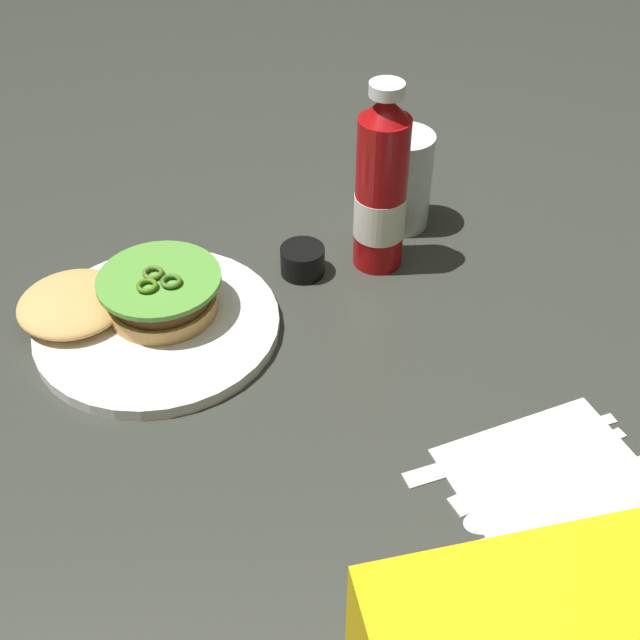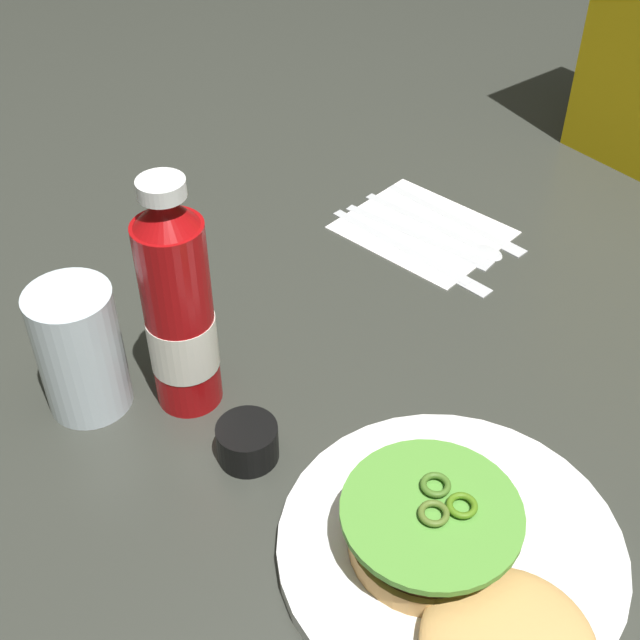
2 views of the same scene
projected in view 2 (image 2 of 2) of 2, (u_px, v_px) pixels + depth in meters
ground_plane at (415, 424)px, 0.75m from camera, size 3.00×3.00×0.00m
dinner_plate at (450, 548)px, 0.64m from camera, size 0.27×0.27×0.01m
burger_sandwich at (457, 569)px, 0.60m from camera, size 0.22×0.14×0.05m
ketchup_bottle at (179, 312)px, 0.71m from camera, size 0.06×0.06×0.23m
water_glass at (80, 350)px, 0.73m from camera, size 0.08×0.08×0.12m
condiment_cup at (248, 442)px, 0.71m from camera, size 0.05×0.05×0.03m
napkin at (423, 230)px, 0.98m from camera, size 0.20×0.18×0.00m
steak_knife at (418, 253)px, 0.94m from camera, size 0.22×0.04×0.00m
fork_utensil at (429, 238)px, 0.96m from camera, size 0.19×0.06×0.00m
spoon_utensil at (451, 232)px, 0.97m from camera, size 0.19×0.05×0.00m
butter_knife at (462, 220)px, 0.99m from camera, size 0.20×0.04×0.00m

